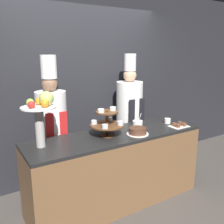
{
  "coord_description": "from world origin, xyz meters",
  "views": [
    {
      "loc": [
        -1.54,
        -2.07,
        1.88
      ],
      "look_at": [
        0.0,
        0.42,
        1.16
      ],
      "focal_mm": 40.0,
      "sensor_mm": 36.0,
      "label": 1
    }
  ],
  "objects_px": {
    "cake_round": "(138,131)",
    "cake_square_tray": "(179,125)",
    "chef_center_left": "(129,112)",
    "tiered_stand": "(107,122)",
    "fruit_pedestal": "(41,111)",
    "chef_left": "(52,124)",
    "serving_bowl_far": "(138,123)",
    "cup_white": "(167,121)"
  },
  "relations": [
    {
      "from": "tiered_stand",
      "to": "chef_left",
      "type": "relative_size",
      "value": 0.22
    },
    {
      "from": "serving_bowl_far",
      "to": "chef_left",
      "type": "bearing_deg",
      "value": 159.55
    },
    {
      "from": "cake_round",
      "to": "chef_center_left",
      "type": "bearing_deg",
      "value": 61.53
    },
    {
      "from": "fruit_pedestal",
      "to": "cake_round",
      "type": "height_order",
      "value": "fruit_pedestal"
    },
    {
      "from": "fruit_pedestal",
      "to": "cake_square_tray",
      "type": "relative_size",
      "value": 2.34
    },
    {
      "from": "tiered_stand",
      "to": "cake_round",
      "type": "height_order",
      "value": "tiered_stand"
    },
    {
      "from": "cup_white",
      "to": "serving_bowl_far",
      "type": "relative_size",
      "value": 0.53
    },
    {
      "from": "cup_white",
      "to": "cake_round",
      "type": "bearing_deg",
      "value": -166.05
    },
    {
      "from": "serving_bowl_far",
      "to": "chef_center_left",
      "type": "distance_m",
      "value": 0.42
    },
    {
      "from": "cup_white",
      "to": "chef_left",
      "type": "bearing_deg",
      "value": 159.44
    },
    {
      "from": "cup_white",
      "to": "cake_square_tray",
      "type": "xyz_separation_m",
      "value": [
        0.01,
        -0.2,
        -0.02
      ]
    },
    {
      "from": "fruit_pedestal",
      "to": "cup_white",
      "type": "bearing_deg",
      "value": -1.99
    },
    {
      "from": "cake_square_tray",
      "to": "chef_center_left",
      "type": "distance_m",
      "value": 0.79
    },
    {
      "from": "chef_left",
      "to": "fruit_pedestal",
      "type": "bearing_deg",
      "value": -118.19
    },
    {
      "from": "fruit_pedestal",
      "to": "cup_white",
      "type": "relative_size",
      "value": 6.84
    },
    {
      "from": "chef_left",
      "to": "chef_center_left",
      "type": "distance_m",
      "value": 1.19
    },
    {
      "from": "tiered_stand",
      "to": "serving_bowl_far",
      "type": "height_order",
      "value": "tiered_stand"
    },
    {
      "from": "cake_round",
      "to": "cup_white",
      "type": "relative_size",
      "value": 3.16
    },
    {
      "from": "cake_round",
      "to": "cake_square_tray",
      "type": "xyz_separation_m",
      "value": [
        0.65,
        -0.04,
        -0.02
      ]
    },
    {
      "from": "chef_left",
      "to": "cake_round",
      "type": "bearing_deg",
      "value": -40.87
    },
    {
      "from": "cake_round",
      "to": "cake_square_tray",
      "type": "height_order",
      "value": "cake_round"
    },
    {
      "from": "fruit_pedestal",
      "to": "cake_round",
      "type": "xyz_separation_m",
      "value": [
        1.07,
        -0.22,
        -0.34
      ]
    },
    {
      "from": "serving_bowl_far",
      "to": "chef_center_left",
      "type": "height_order",
      "value": "chef_center_left"
    },
    {
      "from": "fruit_pedestal",
      "to": "cake_square_tray",
      "type": "distance_m",
      "value": 1.78
    },
    {
      "from": "fruit_pedestal",
      "to": "chef_left",
      "type": "distance_m",
      "value": 0.63
    },
    {
      "from": "serving_bowl_far",
      "to": "cake_round",
      "type": "bearing_deg",
      "value": -127.55
    },
    {
      "from": "fruit_pedestal",
      "to": "cake_square_tray",
      "type": "height_order",
      "value": "fruit_pedestal"
    },
    {
      "from": "tiered_stand",
      "to": "serving_bowl_far",
      "type": "xyz_separation_m",
      "value": [
        0.57,
        0.16,
        -0.14
      ]
    },
    {
      "from": "tiered_stand",
      "to": "chef_center_left",
      "type": "height_order",
      "value": "chef_center_left"
    },
    {
      "from": "cake_square_tray",
      "to": "chef_left",
      "type": "height_order",
      "value": "chef_left"
    },
    {
      "from": "chef_left",
      "to": "chef_center_left",
      "type": "height_order",
      "value": "chef_center_left"
    },
    {
      "from": "cake_square_tray",
      "to": "chef_center_left",
      "type": "relative_size",
      "value": 0.13
    },
    {
      "from": "tiered_stand",
      "to": "fruit_pedestal",
      "type": "xyz_separation_m",
      "value": [
        -0.73,
        0.07,
        0.21
      ]
    },
    {
      "from": "tiered_stand",
      "to": "cake_round",
      "type": "bearing_deg",
      "value": -23.65
    },
    {
      "from": "cup_white",
      "to": "serving_bowl_far",
      "type": "xyz_separation_m",
      "value": [
        -0.4,
        0.15,
        -0.0
      ]
    },
    {
      "from": "tiered_stand",
      "to": "cake_square_tray",
      "type": "height_order",
      "value": "tiered_stand"
    },
    {
      "from": "cake_square_tray",
      "to": "tiered_stand",
      "type": "bearing_deg",
      "value": 169.24
    },
    {
      "from": "tiered_stand",
      "to": "fruit_pedestal",
      "type": "distance_m",
      "value": 0.77
    },
    {
      "from": "cake_round",
      "to": "cake_square_tray",
      "type": "bearing_deg",
      "value": -3.56
    },
    {
      "from": "chef_left",
      "to": "serving_bowl_far",
      "type": "bearing_deg",
      "value": -20.45
    },
    {
      "from": "cake_round",
      "to": "chef_center_left",
      "type": "relative_size",
      "value": 0.14
    },
    {
      "from": "chef_center_left",
      "to": "cake_square_tray",
      "type": "bearing_deg",
      "value": -69.87
    }
  ]
}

